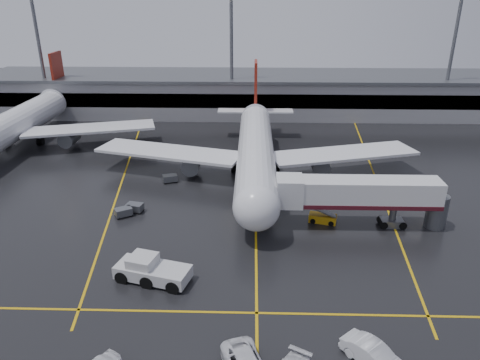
{
  "coord_description": "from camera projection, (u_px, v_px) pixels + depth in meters",
  "views": [
    {
      "loc": [
        -0.56,
        -53.04,
        25.54
      ],
      "look_at": [
        -2.0,
        -2.0,
        4.0
      ],
      "focal_mm": 33.46,
      "sensor_mm": 36.0,
      "label": 1
    }
  ],
  "objects": [
    {
      "name": "ground",
      "position": [
        256.0,
        202.0,
        58.76
      ],
      "size": [
        220.0,
        220.0,
        0.0
      ],
      "primitive_type": "plane",
      "color": "black",
      "rests_on": "ground"
    },
    {
      "name": "apron_line_centre",
      "position": [
        256.0,
        202.0,
        58.75
      ],
      "size": [
        0.25,
        90.0,
        0.02
      ],
      "primitive_type": "cube",
      "color": "gold",
      "rests_on": "ground"
    },
    {
      "name": "apron_line_stop",
      "position": [
        257.0,
        313.0,
        38.49
      ],
      "size": [
        60.0,
        0.25,
        0.02
      ],
      "primitive_type": "cube",
      "color": "gold",
      "rests_on": "ground"
    },
    {
      "name": "apron_line_left",
      "position": [
        125.0,
        172.0,
        68.48
      ],
      "size": [
        9.99,
        69.35,
        0.02
      ],
      "primitive_type": "cube",
      "rotation": [
        0.0,
        0.0,
        0.14
      ],
      "color": "gold",
      "rests_on": "ground"
    },
    {
      "name": "apron_line_right",
      "position": [
        374.0,
        175.0,
        67.49
      ],
      "size": [
        7.57,
        69.64,
        0.02
      ],
      "primitive_type": "cube",
      "rotation": [
        0.0,
        0.0,
        -0.1
      ],
      "color": "gold",
      "rests_on": "ground"
    },
    {
      "name": "terminal",
      "position": [
        255.0,
        93.0,
        101.22
      ],
      "size": [
        122.0,
        19.0,
        8.6
      ],
      "color": "gray",
      "rests_on": "ground"
    },
    {
      "name": "light_mast_left",
      "position": [
        40.0,
        49.0,
        92.98
      ],
      "size": [
        3.0,
        1.2,
        25.45
      ],
      "color": "#595B60",
      "rests_on": "ground"
    },
    {
      "name": "light_mast_mid",
      "position": [
        231.0,
        50.0,
        91.94
      ],
      "size": [
        3.0,
        1.2,
        25.45
      ],
      "color": "#595B60",
      "rests_on": "ground"
    },
    {
      "name": "light_mast_right",
      "position": [
        452.0,
        51.0,
        90.77
      ],
      "size": [
        3.0,
        1.2,
        25.45
      ],
      "color": "#595B60",
      "rests_on": "ground"
    },
    {
      "name": "main_airliner",
      "position": [
        256.0,
        148.0,
        66.05
      ],
      "size": [
        48.8,
        45.6,
        14.1
      ],
      "color": "silver",
      "rests_on": "ground"
    },
    {
      "name": "second_airliner",
      "position": [
        16.0,
        124.0,
        78.2
      ],
      "size": [
        48.8,
        45.6,
        14.1
      ],
      "color": "silver",
      "rests_on": "ground"
    },
    {
      "name": "jet_bridge",
      "position": [
        359.0,
        195.0,
        51.39
      ],
      "size": [
        19.9,
        3.4,
        6.05
      ],
      "color": "silver",
      "rests_on": "ground"
    },
    {
      "name": "pushback_tractor",
      "position": [
        151.0,
        271.0,
        42.61
      ],
      "size": [
        7.62,
        4.7,
        2.54
      ],
      "color": "silver",
      "rests_on": "ground"
    },
    {
      "name": "belt_loader",
      "position": [
        323.0,
        218.0,
        53.53
      ],
      "size": [
        3.47,
        2.2,
        2.04
      ],
      "color": "#C88D0D",
      "rests_on": "ground"
    },
    {
      "name": "service_van_c",
      "position": [
        374.0,
        356.0,
        32.85
      ],
      "size": [
        4.79,
        5.12,
        1.72
      ],
      "primitive_type": "imported",
      "rotation": [
        0.0,
        0.0,
        0.72
      ],
      "color": "silver",
      "rests_on": "ground"
    },
    {
      "name": "baggage_cart_a",
      "position": [
        135.0,
        207.0,
        55.99
      ],
      "size": [
        2.24,
        1.7,
        1.12
      ],
      "color": "#595B60",
      "rests_on": "ground"
    },
    {
      "name": "baggage_cart_b",
      "position": [
        123.0,
        212.0,
        54.83
      ],
      "size": [
        2.38,
        2.15,
        1.12
      ],
      "color": "#595B60",
      "rests_on": "ground"
    },
    {
      "name": "baggage_cart_c",
      "position": [
        170.0,
        178.0,
        64.74
      ],
      "size": [
        2.32,
        1.9,
        1.12
      ],
      "color": "#595B60",
      "rests_on": "ground"
    }
  ]
}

